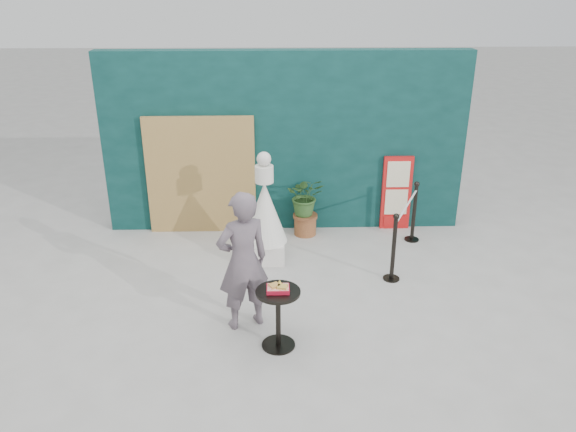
{
  "coord_description": "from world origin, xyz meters",
  "views": [
    {
      "loc": [
        -0.2,
        -5.93,
        4.06
      ],
      "look_at": [
        0.0,
        1.2,
        1.0
      ],
      "focal_mm": 35.0,
      "sensor_mm": 36.0,
      "label": 1
    }
  ],
  "objects": [
    {
      "name": "ground",
      "position": [
        0.0,
        0.0,
        0.0
      ],
      "size": [
        60.0,
        60.0,
        0.0
      ],
      "primitive_type": "plane",
      "color": "#ADAAA5",
      "rests_on": "ground"
    },
    {
      "name": "back_wall",
      "position": [
        0.0,
        3.15,
        1.5
      ],
      "size": [
        6.0,
        0.3,
        3.0
      ],
      "primitive_type": "cube",
      "color": "#092C2B",
      "rests_on": "ground"
    },
    {
      "name": "bamboo_fence",
      "position": [
        -1.4,
        2.94,
        1.0
      ],
      "size": [
        1.8,
        0.08,
        2.0
      ],
      "primitive_type": "cube",
      "color": "tan",
      "rests_on": "ground"
    },
    {
      "name": "woman",
      "position": [
        -0.57,
        0.08,
        0.89
      ],
      "size": [
        0.77,
        0.65,
        1.79
      ],
      "primitive_type": "imported",
      "rotation": [
        0.0,
        0.0,
        3.55
      ],
      "color": "#665860",
      "rests_on": "ground"
    },
    {
      "name": "menu_board",
      "position": [
        1.9,
        2.95,
        0.65
      ],
      "size": [
        0.5,
        0.07,
        1.3
      ],
      "color": "red",
      "rests_on": "ground"
    },
    {
      "name": "statue",
      "position": [
        -0.33,
        1.86,
        0.71
      ],
      "size": [
        0.67,
        0.67,
        1.73
      ],
      "color": "white",
      "rests_on": "ground"
    },
    {
      "name": "cafe_table",
      "position": [
        -0.16,
        -0.39,
        0.5
      ],
      "size": [
        0.52,
        0.52,
        0.75
      ],
      "color": "black",
      "rests_on": "ground"
    },
    {
      "name": "food_basket",
      "position": [
        -0.16,
        -0.38,
        0.79
      ],
      "size": [
        0.26,
        0.19,
        0.11
      ],
      "color": "red",
      "rests_on": "cafe_table"
    },
    {
      "name": "planter",
      "position": [
        0.34,
        2.74,
        0.6
      ],
      "size": [
        0.61,
        0.53,
        1.04
      ],
      "color": "#985F32",
      "rests_on": "ground"
    },
    {
      "name": "stanchion_barrier",
      "position": [
        1.8,
        1.81,
        0.49
      ],
      "size": [
        0.84,
        1.54,
        1.03
      ],
      "color": "black",
      "rests_on": "ground"
    }
  ]
}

